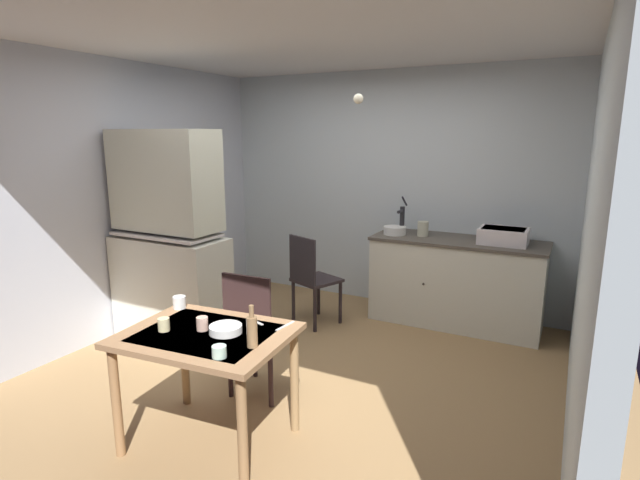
{
  "coord_description": "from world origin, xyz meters",
  "views": [
    {
      "loc": [
        1.88,
        -3.3,
        1.9
      ],
      "look_at": [
        0.17,
        -0.05,
        1.11
      ],
      "focal_mm": 27.63,
      "sensor_mm": 36.0,
      "label": 1
    }
  ],
  "objects_px": {
    "teacup_cream": "(202,324)",
    "chair_by_counter": "(312,277)",
    "serving_bowl_wide": "(226,329)",
    "glass_bottle": "(252,331)",
    "sink_basin": "(503,236)",
    "hand_pump": "(402,217)",
    "mixing_bowl_counter": "(395,230)",
    "dining_table": "(207,349)",
    "hutch_cabinet": "(169,244)",
    "chair_far_side": "(256,332)"
  },
  "relations": [
    {
      "from": "glass_bottle",
      "to": "hand_pump",
      "type": "bearing_deg",
      "value": 91.51
    },
    {
      "from": "serving_bowl_wide",
      "to": "hand_pump",
      "type": "bearing_deg",
      "value": 86.16
    },
    {
      "from": "dining_table",
      "to": "glass_bottle",
      "type": "height_order",
      "value": "glass_bottle"
    },
    {
      "from": "hutch_cabinet",
      "to": "hand_pump",
      "type": "distance_m",
      "value": 2.35
    },
    {
      "from": "glass_bottle",
      "to": "teacup_cream",
      "type": "bearing_deg",
      "value": 172.25
    },
    {
      "from": "dining_table",
      "to": "chair_by_counter",
      "type": "distance_m",
      "value": 2.06
    },
    {
      "from": "sink_basin",
      "to": "mixing_bowl_counter",
      "type": "bearing_deg",
      "value": -177.3
    },
    {
      "from": "chair_far_side",
      "to": "serving_bowl_wide",
      "type": "distance_m",
      "value": 0.64
    },
    {
      "from": "dining_table",
      "to": "hand_pump",
      "type": "bearing_deg",
      "value": 84.03
    },
    {
      "from": "mixing_bowl_counter",
      "to": "glass_bottle",
      "type": "bearing_deg",
      "value": -87.56
    },
    {
      "from": "teacup_cream",
      "to": "glass_bottle",
      "type": "height_order",
      "value": "glass_bottle"
    },
    {
      "from": "dining_table",
      "to": "chair_by_counter",
      "type": "relative_size",
      "value": 1.13
    },
    {
      "from": "chair_far_side",
      "to": "glass_bottle",
      "type": "height_order",
      "value": "glass_bottle"
    },
    {
      "from": "mixing_bowl_counter",
      "to": "dining_table",
      "type": "bearing_deg",
      "value": -95.3
    },
    {
      "from": "sink_basin",
      "to": "hand_pump",
      "type": "height_order",
      "value": "hand_pump"
    },
    {
      "from": "mixing_bowl_counter",
      "to": "dining_table",
      "type": "relative_size",
      "value": 0.22
    },
    {
      "from": "hand_pump",
      "to": "teacup_cream",
      "type": "relative_size",
      "value": 4.71
    },
    {
      "from": "chair_by_counter",
      "to": "glass_bottle",
      "type": "xyz_separation_m",
      "value": [
        0.74,
        -2.05,
        0.33
      ]
    },
    {
      "from": "mixing_bowl_counter",
      "to": "dining_table",
      "type": "height_order",
      "value": "mixing_bowl_counter"
    },
    {
      "from": "hutch_cabinet",
      "to": "mixing_bowl_counter",
      "type": "bearing_deg",
      "value": 43.53
    },
    {
      "from": "hand_pump",
      "to": "dining_table",
      "type": "xyz_separation_m",
      "value": [
        -0.29,
        -2.77,
        -0.42
      ]
    },
    {
      "from": "chair_by_counter",
      "to": "glass_bottle",
      "type": "height_order",
      "value": "glass_bottle"
    },
    {
      "from": "chair_by_counter",
      "to": "sink_basin",
      "type": "bearing_deg",
      "value": 22.71
    },
    {
      "from": "teacup_cream",
      "to": "glass_bottle",
      "type": "bearing_deg",
      "value": -7.75
    },
    {
      "from": "teacup_cream",
      "to": "chair_by_counter",
      "type": "bearing_deg",
      "value": 99.58
    },
    {
      "from": "hutch_cabinet",
      "to": "serving_bowl_wide",
      "type": "bearing_deg",
      "value": -35.8
    },
    {
      "from": "sink_basin",
      "to": "dining_table",
      "type": "bearing_deg",
      "value": -115.68
    },
    {
      "from": "sink_basin",
      "to": "hand_pump",
      "type": "bearing_deg",
      "value": 177.46
    },
    {
      "from": "serving_bowl_wide",
      "to": "chair_far_side",
      "type": "bearing_deg",
      "value": 107.52
    },
    {
      "from": "hutch_cabinet",
      "to": "sink_basin",
      "type": "relative_size",
      "value": 4.41
    },
    {
      "from": "sink_basin",
      "to": "chair_by_counter",
      "type": "relative_size",
      "value": 0.48
    },
    {
      "from": "hutch_cabinet",
      "to": "teacup_cream",
      "type": "distance_m",
      "value": 1.74
    },
    {
      "from": "hutch_cabinet",
      "to": "sink_basin",
      "type": "distance_m",
      "value": 3.13
    },
    {
      "from": "dining_table",
      "to": "chair_far_side",
      "type": "height_order",
      "value": "chair_far_side"
    },
    {
      "from": "chair_far_side",
      "to": "glass_bottle",
      "type": "bearing_deg",
      "value": -56.08
    },
    {
      "from": "sink_basin",
      "to": "glass_bottle",
      "type": "relative_size",
      "value": 1.8
    },
    {
      "from": "serving_bowl_wide",
      "to": "teacup_cream",
      "type": "bearing_deg",
      "value": -168.02
    },
    {
      "from": "sink_basin",
      "to": "mixing_bowl_counter",
      "type": "relative_size",
      "value": 1.91
    },
    {
      "from": "serving_bowl_wide",
      "to": "chair_by_counter",
      "type": "bearing_deg",
      "value": 103.95
    },
    {
      "from": "mixing_bowl_counter",
      "to": "serving_bowl_wide",
      "type": "relative_size",
      "value": 1.17
    },
    {
      "from": "serving_bowl_wide",
      "to": "glass_bottle",
      "type": "bearing_deg",
      "value": -18.86
    },
    {
      "from": "sink_basin",
      "to": "hutch_cabinet",
      "type": "bearing_deg",
      "value": -149.3
    },
    {
      "from": "mixing_bowl_counter",
      "to": "serving_bowl_wide",
      "type": "distance_m",
      "value": 2.63
    },
    {
      "from": "sink_basin",
      "to": "mixing_bowl_counter",
      "type": "height_order",
      "value": "sink_basin"
    },
    {
      "from": "hand_pump",
      "to": "chair_by_counter",
      "type": "relative_size",
      "value": 0.42
    },
    {
      "from": "serving_bowl_wide",
      "to": "teacup_cream",
      "type": "distance_m",
      "value": 0.16
    },
    {
      "from": "chair_far_side",
      "to": "glass_bottle",
      "type": "relative_size",
      "value": 3.9
    },
    {
      "from": "dining_table",
      "to": "chair_far_side",
      "type": "relative_size",
      "value": 1.1
    },
    {
      "from": "sink_basin",
      "to": "hand_pump",
      "type": "distance_m",
      "value": 1.03
    },
    {
      "from": "mixing_bowl_counter",
      "to": "chair_by_counter",
      "type": "height_order",
      "value": "mixing_bowl_counter"
    }
  ]
}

